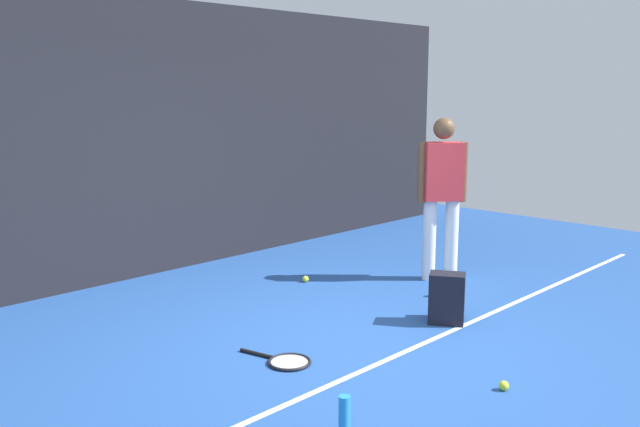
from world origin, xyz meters
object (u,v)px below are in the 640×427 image
Objects in this scene: tennis_player at (442,189)px; tennis_ball_near_player at (504,386)px; backpack at (447,299)px; tennis_racket at (286,361)px; tennis_ball_far_left at (306,279)px; water_bottle at (344,415)px; tennis_ball_mid_court at (432,293)px.

tennis_player is 2.88m from tennis_ball_near_player.
tennis_ball_near_player is (-0.87, -1.05, -0.18)m from backpack.
tennis_player is 2.88m from tennis_racket.
tennis_ball_far_left reaches higher than tennis_racket.
backpack reaches higher than tennis_ball_far_left.
tennis_ball_far_left is at bearing 177.00° from tennis_player.
tennis_ball_far_left is (0.02, 1.76, -0.18)m from backpack.
tennis_player is 3.86× the size of backpack.
tennis_player reaches higher than tennis_ball_far_left.
tennis_ball_far_left is at bearing 49.64° from water_bottle.
tennis_ball_near_player is at bearing -131.66° from tennis_ball_mid_court.
tennis_player reaches higher than tennis_ball_near_player.
tennis_ball_near_player is (0.70, -1.39, 0.02)m from tennis_racket.
tennis_ball_mid_court is 0.28× the size of water_bottle.
tennis_ball_near_player is (-1.97, -1.88, -0.93)m from tennis_player.
tennis_ball_near_player and tennis_ball_mid_court have the same top height.
tennis_ball_far_left is 0.28× the size of water_bottle.
tennis_racket is at bearing -175.08° from tennis_ball_mid_court.
tennis_ball_mid_court is (0.52, 0.52, -0.18)m from backpack.
backpack is 1.37m from tennis_ball_near_player.
water_bottle reaches higher than tennis_ball_far_left.
tennis_player is 1.57m from backpack.
tennis_racket is 2.11m from tennis_ball_mid_court.
tennis_player is 3.60m from water_bottle.
tennis_player is at bearing 25.57° from water_bottle.
tennis_ball_far_left is at bearing 112.30° from tennis_ball_mid_court.
tennis_ball_mid_court reaches higher than tennis_racket.
water_bottle is at bearing 162.80° from tennis_ball_near_player.
tennis_ball_mid_court and tennis_ball_far_left have the same top height.
tennis_ball_near_player is 1.00× the size of tennis_ball_mid_court.
tennis_player is at bearing 28.30° from tennis_ball_mid_court.
backpack reaches higher than tennis_racket.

